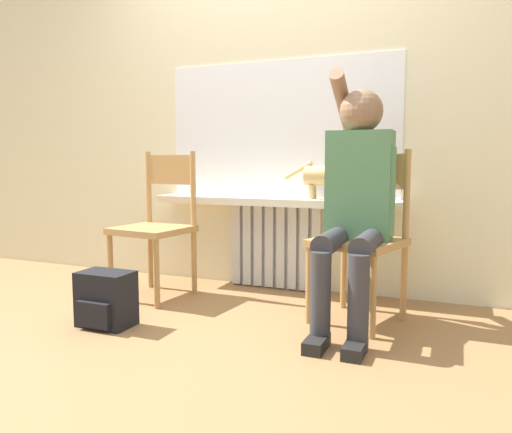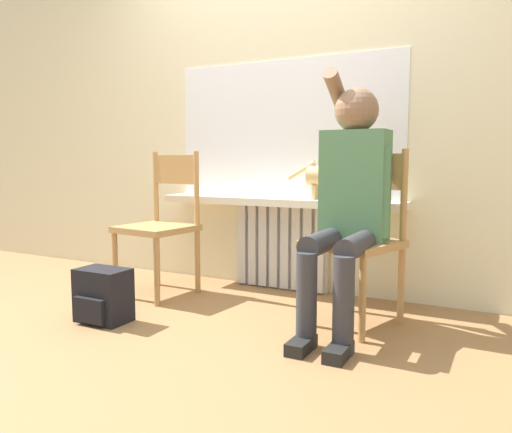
% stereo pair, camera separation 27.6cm
% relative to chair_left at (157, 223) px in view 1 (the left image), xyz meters
% --- Properties ---
extents(ground_plane, '(12.00, 12.00, 0.00)m').
position_rel_chair_left_xyz_m(ground_plane, '(0.65, -0.67, -0.48)').
color(ground_plane, olive).
extents(wall_with_window, '(7.00, 0.06, 2.70)m').
position_rel_chair_left_xyz_m(wall_with_window, '(0.65, 0.56, 0.87)').
color(wall_with_window, beige).
rests_on(wall_with_window, ground_plane).
extents(radiator, '(0.67, 0.08, 0.59)m').
position_rel_chair_left_xyz_m(radiator, '(0.65, 0.48, -0.19)').
color(radiator, silver).
rests_on(radiator, ground_plane).
extents(windowsill, '(1.71, 0.24, 0.05)m').
position_rel_chair_left_xyz_m(windowsill, '(0.65, 0.41, 0.13)').
color(windowsill, white).
rests_on(windowsill, radiator).
extents(window_glass, '(1.64, 0.01, 0.92)m').
position_rel_chair_left_xyz_m(window_glass, '(0.65, 0.53, 0.62)').
color(window_glass, white).
rests_on(window_glass, windowsill).
extents(chair_left, '(0.47, 0.47, 0.95)m').
position_rel_chair_left_xyz_m(chair_left, '(0.00, 0.00, 0.00)').
color(chair_left, '#B2844C').
rests_on(chair_left, ground_plane).
extents(chair_right, '(0.53, 0.53, 0.95)m').
position_rel_chair_left_xyz_m(chair_right, '(1.33, -0.00, 0.00)').
color(chair_right, '#B2844C').
rests_on(chair_right, ground_plane).
extents(person, '(0.36, 0.99, 1.37)m').
position_rel_chair_left_xyz_m(person, '(1.31, -0.11, 0.23)').
color(person, '#333338').
rests_on(person, ground_plane).
extents(cat, '(0.53, 0.13, 0.25)m').
position_rel_chair_left_xyz_m(cat, '(1.05, 0.42, 0.30)').
color(cat, '#DBB77A').
rests_on(cat, windowsill).
extents(backpack, '(0.29, 0.22, 0.29)m').
position_rel_chair_left_xyz_m(backpack, '(0.09, -0.63, -0.34)').
color(backpack, black).
rests_on(backpack, ground_plane).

